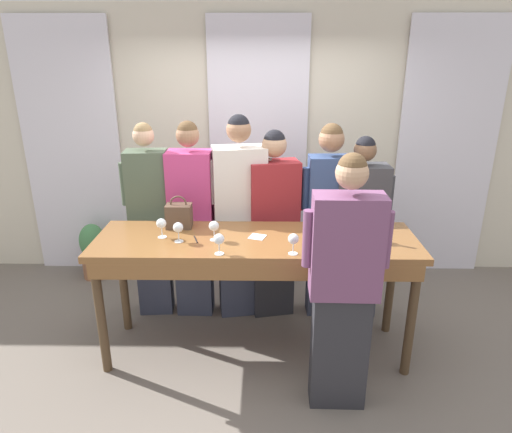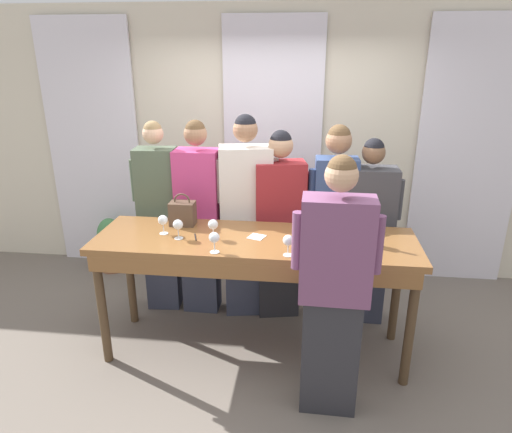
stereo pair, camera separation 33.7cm
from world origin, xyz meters
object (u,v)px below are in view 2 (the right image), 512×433
guest_olive_jacket (159,217)px  potted_plant (111,244)px  guest_cream_sweater (246,218)px  wine_glass_front_left (374,216)px  wine_glass_center_left (163,221)px  host_pouring (334,290)px  wine_glass_back_mid (288,241)px  guest_striped_shirt (279,225)px  wine_glass_front_mid (321,225)px  tasting_bar (255,253)px  wine_glass_center_mid (213,225)px  wine_bottle (358,227)px  guest_beige_cap (366,233)px  wine_glass_back_left (328,239)px  guest_navy_coat (334,220)px  wine_glass_center_right (214,238)px  wine_glass_front_right (178,225)px  handbag (183,213)px  guest_pink_top (199,218)px

guest_olive_jacket → potted_plant: (-0.83, 0.68, -0.61)m
guest_cream_sweater → wine_glass_front_left: bearing=-15.7°
wine_glass_center_left → host_pouring: bearing=-24.6°
wine_glass_back_mid → guest_striped_shirt: (-0.12, 0.88, -0.23)m
wine_glass_front_mid → wine_glass_back_mid: bearing=-125.3°
tasting_bar → wine_glass_front_mid: size_ratio=16.11×
wine_glass_front_mid → wine_glass_center_mid: same height
wine_bottle → guest_beige_cap: (0.15, 0.59, -0.28)m
host_pouring → wine_bottle: bearing=72.8°
wine_glass_back_left → guest_navy_coat: bearing=84.2°
potted_plant → wine_glass_back_mid: bearing=-37.2°
host_pouring → potted_plant: size_ratio=2.92×
wine_glass_center_right → host_pouring: size_ratio=0.09×
wine_glass_center_right → potted_plant: wine_glass_center_right is taller
wine_glass_front_right → wine_glass_center_left: 0.16m
wine_glass_center_mid → guest_cream_sweater: bearing=75.9°
wine_bottle → wine_glass_front_right: (-1.34, -0.09, -0.02)m
wine_glass_back_mid → guest_cream_sweater: bearing=115.5°
potted_plant → tasting_bar: bearing=-36.1°
wine_glass_front_left → wine_glass_back_mid: size_ratio=1.00×
guest_olive_jacket → guest_cream_sweater: (0.80, 0.00, 0.02)m
wine_glass_front_right → wine_glass_center_right: bearing=-33.6°
wine_glass_front_left → wine_glass_back_left: same height
handbag → guest_olive_jacket: (-0.33, 0.38, -0.19)m
handbag → wine_glass_front_left: (1.54, 0.08, 0.01)m
wine_glass_center_left → wine_glass_back_left: bearing=-10.2°
tasting_bar → potted_plant: (-1.78, 1.30, -0.59)m
guest_striped_shirt → guest_beige_cap: size_ratio=1.03×
guest_olive_jacket → wine_glass_back_mid: bearing=-35.7°
wine_glass_center_right → wine_glass_back_left: size_ratio=1.00×
tasting_bar → wine_glass_front_right: wine_glass_front_right is taller
guest_pink_top → guest_navy_coat: guest_pink_top is taller
wine_glass_back_left → potted_plant: wine_glass_back_left is taller
tasting_bar → wine_glass_center_left: 0.75m
wine_bottle → potted_plant: size_ratio=0.54×
tasting_bar → guest_beige_cap: bearing=34.4°
wine_glass_center_left → wine_glass_center_mid: 0.41m
wine_glass_front_right → wine_glass_center_mid: size_ratio=1.00×
tasting_bar → wine_glass_back_mid: 0.43m
wine_glass_front_left → guest_navy_coat: bearing=134.0°
wine_glass_front_mid → guest_cream_sweater: (-0.65, 0.55, -0.17)m
guest_navy_coat → guest_beige_cap: 0.31m
wine_glass_center_left → guest_cream_sweater: 0.84m
guest_navy_coat → host_pouring: size_ratio=1.00×
wine_glass_center_left → guest_olive_jacket: guest_olive_jacket is taller
handbag → wine_glass_front_left: 1.54m
wine_glass_front_left → wine_glass_front_mid: bearing=-148.8°
wine_glass_center_mid → guest_striped_shirt: (0.46, 0.64, -0.23)m
guest_pink_top → potted_plant: 1.51m
guest_olive_jacket → wine_glass_front_right: bearing=-60.6°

